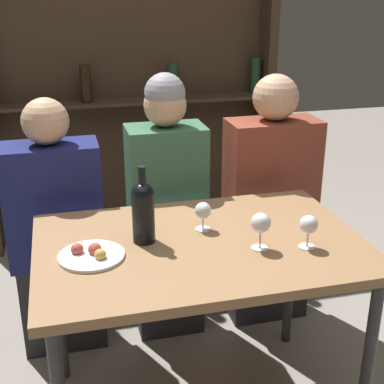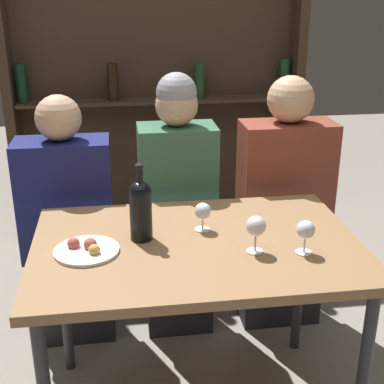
# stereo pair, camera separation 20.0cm
# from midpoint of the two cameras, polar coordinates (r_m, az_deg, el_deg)

# --- Properties ---
(dining_table) EXTENTS (1.19, 0.79, 0.77)m
(dining_table) POSITION_cam_midpoint_polar(r_m,az_deg,el_deg) (1.99, 3.39, -7.30)
(dining_table) COLOR olive
(dining_table) RESTS_ON ground_plane
(wine_rack_wall) EXTENTS (1.89, 0.21, 2.11)m
(wine_rack_wall) POSITION_cam_midpoint_polar(r_m,az_deg,el_deg) (3.52, -2.16, 11.76)
(wine_rack_wall) COLOR #38281C
(wine_rack_wall) RESTS_ON ground_plane
(wine_bottle) EXTENTS (0.08, 0.08, 0.29)m
(wine_bottle) POSITION_cam_midpoint_polar(r_m,az_deg,el_deg) (1.93, -2.56, -1.70)
(wine_bottle) COLOR black
(wine_bottle) RESTS_ON dining_table
(wine_glass_0) EXTENTS (0.07, 0.07, 0.14)m
(wine_glass_0) POSITION_cam_midpoint_polar(r_m,az_deg,el_deg) (1.87, 9.91, -3.76)
(wine_glass_0) COLOR silver
(wine_glass_0) RESTS_ON dining_table
(wine_glass_1) EXTENTS (0.07, 0.07, 0.12)m
(wine_glass_1) POSITION_cam_midpoint_polar(r_m,az_deg,el_deg) (1.90, 15.00, -4.08)
(wine_glass_1) COLOR silver
(wine_glass_1) RESTS_ON dining_table
(wine_glass_2) EXTENTS (0.06, 0.06, 0.11)m
(wine_glass_2) POSITION_cam_midpoint_polar(r_m,az_deg,el_deg) (2.02, 3.99, -2.20)
(wine_glass_2) COLOR silver
(wine_glass_2) RESTS_ON dining_table
(food_plate_0) EXTENTS (0.23, 0.23, 0.05)m
(food_plate_0) POSITION_cam_midpoint_polar(r_m,az_deg,el_deg) (1.89, -8.25, -6.14)
(food_plate_0) COLOR white
(food_plate_0) RESTS_ON dining_table
(seated_person_left) EXTENTS (0.42, 0.22, 1.21)m
(seated_person_left) POSITION_cam_midpoint_polar(r_m,az_deg,el_deg) (2.56, -10.85, -4.16)
(seated_person_left) COLOR #26262B
(seated_person_left) RESTS_ON ground_plane
(seated_person_center) EXTENTS (0.36, 0.22, 1.29)m
(seated_person_center) POSITION_cam_midpoint_polar(r_m,az_deg,el_deg) (2.55, 0.67, -2.24)
(seated_person_center) COLOR #26262B
(seated_person_center) RESTS_ON ground_plane
(seated_person_right) EXTENTS (0.44, 0.22, 1.27)m
(seated_person_right) POSITION_cam_midpoint_polar(r_m,az_deg,el_deg) (2.69, 11.80, -2.20)
(seated_person_right) COLOR #26262B
(seated_person_right) RESTS_ON ground_plane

